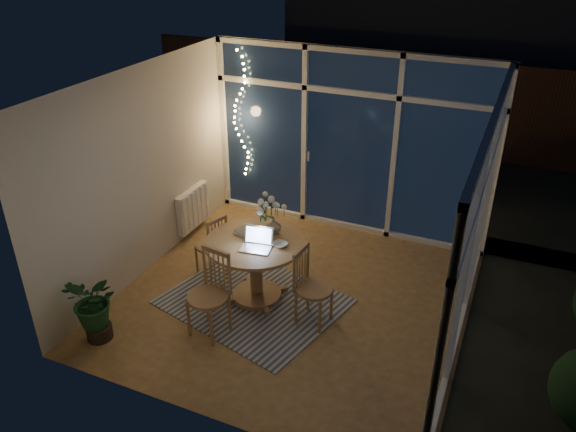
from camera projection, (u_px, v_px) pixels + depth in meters
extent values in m
plane|color=brown|center=(293.00, 298.00, 6.79)|extent=(4.00, 4.00, 0.00)
plane|color=silver|center=(294.00, 85.00, 5.56)|extent=(4.00, 4.00, 0.00)
cube|color=beige|center=(350.00, 143.00, 7.79)|extent=(4.00, 0.04, 2.60)
cube|color=beige|center=(197.00, 303.00, 4.56)|extent=(4.00, 0.04, 2.60)
cube|color=beige|center=(144.00, 173.00, 6.88)|extent=(0.04, 4.00, 2.60)
cube|color=beige|center=(482.00, 239.00, 5.47)|extent=(0.04, 4.00, 2.60)
cube|color=white|center=(349.00, 144.00, 7.76)|extent=(4.00, 0.10, 2.60)
cube|color=white|center=(477.00, 238.00, 5.49)|extent=(0.10, 4.00, 2.60)
cube|color=white|center=(193.00, 208.00, 8.01)|extent=(0.10, 0.70, 0.58)
cube|color=black|center=(420.00, 163.00, 10.68)|extent=(12.00, 6.00, 0.10)
cube|color=#3D2416|center=(405.00, 103.00, 10.81)|extent=(11.00, 0.08, 1.80)
cube|color=#30343A|center=(455.00, 12.00, 12.52)|extent=(7.00, 3.00, 2.20)
sphere|color=#16331A|center=(328.00, 156.00, 9.61)|extent=(0.90, 0.90, 0.90)
cube|color=beige|center=(253.00, 301.00, 6.72)|extent=(2.29, 2.00, 0.01)
cylinder|color=#976844|center=(256.00, 270.00, 6.61)|extent=(1.41, 1.41, 0.79)
cube|color=#976844|center=(210.00, 244.00, 7.08)|extent=(0.51, 0.51, 0.86)
cube|color=#976844|center=(314.00, 288.00, 6.17)|extent=(0.48, 0.48, 0.94)
cube|color=#976844|center=(208.00, 295.00, 5.99)|extent=(0.53, 0.53, 1.00)
imported|color=silver|center=(273.00, 225.00, 6.54)|extent=(0.25, 0.25, 0.21)
imported|color=silver|center=(280.00, 245.00, 6.32)|extent=(0.18, 0.18, 0.04)
cube|color=beige|center=(252.00, 233.00, 6.58)|extent=(0.38, 0.31, 0.02)
cube|color=black|center=(253.00, 244.00, 6.35)|extent=(0.12, 0.09, 0.01)
imported|color=#194723|center=(95.00, 309.00, 5.97)|extent=(0.67, 0.62, 0.76)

